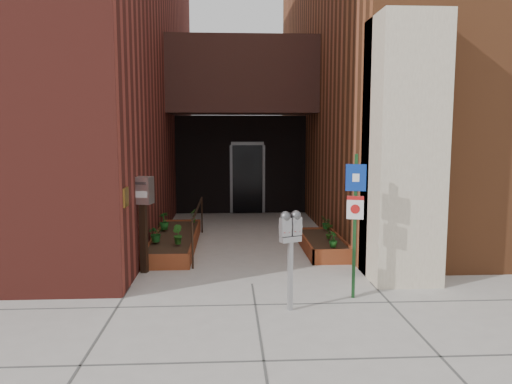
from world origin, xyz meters
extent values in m
plane|color=#9E9991|center=(0.00, 0.00, 0.00)|extent=(80.00, 80.00, 0.00)
cube|color=maroon|center=(-6.00, 6.70, 5.00)|extent=(8.00, 14.60, 10.00)
cube|color=brown|center=(6.00, 7.15, 5.00)|extent=(8.00, 13.70, 10.00)
cube|color=#C4B296|center=(2.55, 0.20, 2.20)|extent=(1.10, 1.20, 4.40)
cube|color=black|center=(0.00, 6.00, 4.00)|extent=(4.20, 2.00, 2.00)
cube|color=black|center=(0.00, 7.40, 1.50)|extent=(4.00, 0.30, 3.00)
cube|color=black|center=(0.20, 7.22, 1.05)|extent=(0.90, 0.06, 2.10)
cube|color=#B79338|center=(-1.99, -0.20, 1.50)|extent=(0.04, 0.30, 0.30)
cube|color=maroon|center=(-1.55, 0.92, 0.15)|extent=(0.90, 0.04, 0.30)
cube|color=maroon|center=(-1.55, 4.48, 0.15)|extent=(0.90, 0.04, 0.30)
cube|color=maroon|center=(-1.98, 2.70, 0.15)|extent=(0.04, 3.60, 0.30)
cube|color=maroon|center=(-1.12, 2.70, 0.15)|extent=(0.04, 3.60, 0.30)
cube|color=black|center=(-1.55, 2.70, 0.13)|extent=(0.82, 3.52, 0.26)
cube|color=maroon|center=(1.60, 1.12, 0.15)|extent=(0.80, 0.04, 0.30)
cube|color=maroon|center=(1.60, 3.28, 0.15)|extent=(0.80, 0.04, 0.30)
cube|color=maroon|center=(1.22, 2.20, 0.15)|extent=(0.04, 2.20, 0.30)
cube|color=maroon|center=(1.98, 2.20, 0.15)|extent=(0.04, 2.20, 0.30)
cube|color=black|center=(1.60, 2.20, 0.13)|extent=(0.72, 2.12, 0.26)
cylinder|color=black|center=(-1.05, 1.00, 0.45)|extent=(0.04, 0.04, 0.90)
cylinder|color=black|center=(-1.05, 4.30, 0.45)|extent=(0.04, 0.04, 0.90)
cylinder|color=black|center=(-1.05, 2.65, 0.88)|extent=(0.04, 3.30, 0.04)
cube|color=#A3A2A5|center=(0.48, -1.23, 0.50)|extent=(0.08, 0.08, 0.99)
cube|color=#A3A2A5|center=(0.48, -1.23, 1.03)|extent=(0.32, 0.23, 0.08)
cube|color=#A3A2A5|center=(0.41, -1.26, 1.21)|extent=(0.18, 0.15, 0.26)
sphere|color=#59595B|center=(0.41, -1.26, 1.36)|extent=(0.15, 0.15, 0.15)
cube|color=white|center=(0.43, -1.31, 1.23)|extent=(0.08, 0.04, 0.05)
cube|color=#B21414|center=(0.43, -1.31, 1.15)|extent=(0.08, 0.04, 0.03)
cube|color=#A3A2A5|center=(0.56, -1.20, 1.21)|extent=(0.18, 0.15, 0.26)
sphere|color=#59595B|center=(0.56, -1.20, 1.36)|extent=(0.15, 0.15, 0.15)
cube|color=white|center=(0.58, -1.25, 1.23)|extent=(0.08, 0.04, 0.05)
cube|color=#B21414|center=(0.58, -1.25, 1.15)|extent=(0.08, 0.04, 0.03)
cube|color=#163C1A|center=(1.51, -0.75, 1.10)|extent=(0.06, 0.06, 2.19)
cube|color=navy|center=(1.51, -0.78, 1.84)|extent=(0.30, 0.09, 0.40)
cube|color=white|center=(1.50, -0.79, 1.84)|extent=(0.10, 0.03, 0.12)
cube|color=white|center=(1.51, -0.78, 1.40)|extent=(0.25, 0.08, 0.35)
cube|color=#B21414|center=(1.50, -0.79, 1.54)|extent=(0.25, 0.07, 0.06)
cylinder|color=#B21414|center=(1.50, -0.79, 1.38)|extent=(0.14, 0.04, 0.14)
cube|color=black|center=(-1.90, 0.80, 0.63)|extent=(0.14, 0.14, 1.26)
cube|color=silver|center=(-1.90, 0.80, 1.49)|extent=(0.40, 0.33, 0.48)
cube|color=#59595B|center=(-1.93, 0.67, 1.63)|extent=(0.25, 0.07, 0.05)
cube|color=white|center=(-1.93, 0.67, 1.43)|extent=(0.27, 0.08, 0.11)
imported|color=#18541C|center=(-1.85, 1.95, 0.48)|extent=(0.45, 0.45, 0.36)
imported|color=#215718|center=(-1.40, 1.75, 0.49)|extent=(0.30, 0.30, 0.38)
imported|color=#195A1B|center=(-1.85, 3.23, 0.50)|extent=(0.31, 0.31, 0.40)
imported|color=#29621C|center=(-1.25, 4.06, 0.47)|extent=(0.21, 0.21, 0.34)
imported|color=#164F16|center=(1.63, 1.30, 0.45)|extent=(0.23, 0.23, 0.30)
imported|color=#275418|center=(1.69, 2.04, 0.47)|extent=(0.23, 0.23, 0.34)
imported|color=#1A5C1D|center=(1.85, 3.10, 0.45)|extent=(0.28, 0.28, 0.30)
camera|label=1|loc=(-0.37, -8.03, 2.53)|focal=35.00mm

